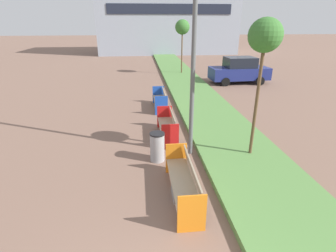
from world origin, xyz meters
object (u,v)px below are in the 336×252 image
bench_blue_frame (160,102)px  street_lamp_post (194,32)px  sapling_tree_near (265,38)px  parked_car_distant (239,70)px  bench_orange_frame (184,184)px  sapling_tree_far (182,28)px  bench_red_frame (168,128)px  litter_bin (157,147)px

bench_blue_frame → street_lamp_post: (0.61, -5.10, 3.58)m
sapling_tree_near → parked_car_distant: sapling_tree_near is taller
bench_orange_frame → sapling_tree_far: size_ratio=0.56×
bench_red_frame → litter_bin: 1.91m
bench_blue_frame → street_lamp_post: size_ratio=0.29×
sapling_tree_far → bench_red_frame: bearing=-101.2°
litter_bin → bench_red_frame: bearing=73.4°
bench_red_frame → sapling_tree_far: 13.43m
bench_red_frame → sapling_tree_near: sapling_tree_near is taller
bench_red_frame → parked_car_distant: parked_car_distant is taller
bench_blue_frame → parked_car_distant: size_ratio=0.49×
bench_orange_frame → sapling_tree_near: 4.64m
bench_red_frame → litter_bin: size_ratio=2.21×
sapling_tree_near → parked_car_distant: (3.67, 11.08, -2.88)m
bench_orange_frame → litter_bin: litter_bin is taller
litter_bin → sapling_tree_far: (3.07, 14.57, 3.28)m
bench_blue_frame → litter_bin: 5.50m
street_lamp_post → sapling_tree_near: 1.99m
litter_bin → parked_car_distant: size_ratio=0.23×
bench_red_frame → bench_blue_frame: same height
street_lamp_post → sapling_tree_near: (1.92, -0.52, -0.15)m
bench_red_frame → bench_orange_frame: bearing=-89.9°
bench_orange_frame → bench_red_frame: 3.82m
litter_bin → street_lamp_post: street_lamp_post is taller
sapling_tree_far → parked_car_distant: sapling_tree_far is taller
bench_orange_frame → bench_red_frame: same height
street_lamp_post → parked_car_distant: size_ratio=1.67×
bench_blue_frame → litter_bin: size_ratio=2.16×
bench_blue_frame → bench_red_frame: bearing=-90.0°
bench_orange_frame → bench_blue_frame: bearing=90.0°
sapling_tree_far → parked_car_distant: bearing=-44.7°
street_lamp_post → sapling_tree_near: bearing=-15.2°
street_lamp_post → sapling_tree_near: size_ratio=1.64×
bench_orange_frame → parked_car_distant: size_ratio=0.58×
bench_red_frame → sapling_tree_far: sapling_tree_far is taller
litter_bin → bench_blue_frame: bearing=84.3°
bench_red_frame → sapling_tree_far: bearing=78.8°
litter_bin → sapling_tree_near: (3.07, -0.15, 3.31)m
sapling_tree_near → bench_red_frame: bearing=142.1°
litter_bin → street_lamp_post: bearing=17.9°
sapling_tree_near → parked_car_distant: bearing=71.7°
bench_blue_frame → litter_bin: litter_bin is taller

